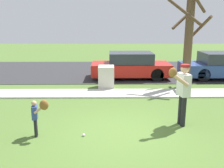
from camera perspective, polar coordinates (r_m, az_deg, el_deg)
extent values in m
plane|color=#4C6B2D|center=(10.18, 1.38, -2.44)|extent=(48.00, 48.00, 0.00)
cube|color=beige|center=(10.27, 1.36, -2.13)|extent=(36.00, 1.20, 0.06)
cube|color=#2D2D30|center=(15.13, 0.71, 3.07)|extent=(36.00, 6.80, 0.02)
cylinder|color=black|center=(7.34, 15.89, -6.00)|extent=(0.14, 0.14, 0.88)
cylinder|color=black|center=(7.48, 15.30, -5.57)|extent=(0.14, 0.14, 0.88)
cube|color=silver|center=(7.20, 15.98, -0.17)|extent=(0.31, 0.45, 0.62)
sphere|color=tan|center=(7.11, 16.22, 3.31)|extent=(0.24, 0.24, 0.24)
cylinder|color=maroon|center=(7.09, 16.27, 4.02)|extent=(0.25, 0.25, 0.07)
cylinder|color=tan|center=(6.81, 15.09, 1.01)|extent=(0.55, 0.19, 0.42)
ellipsoid|color=brown|center=(6.68, 13.61, 2.55)|extent=(0.24, 0.18, 0.26)
cylinder|color=tan|center=(7.42, 15.10, 0.45)|extent=(0.10, 0.10, 0.58)
cylinder|color=black|center=(6.86, -16.86, -9.27)|extent=(0.08, 0.08, 0.48)
cylinder|color=black|center=(6.77, -16.94, -9.58)|extent=(0.08, 0.08, 0.48)
cube|color=#33478C|center=(6.67, -17.15, -6.17)|extent=(0.17, 0.25, 0.34)
sphere|color=tan|center=(6.59, -17.30, -4.17)|extent=(0.13, 0.13, 0.13)
cylinder|color=tan|center=(6.80, -17.03, -5.68)|extent=(0.06, 0.06, 0.32)
cylinder|color=tan|center=(6.48, -16.09, -5.55)|extent=(0.30, 0.11, 0.23)
ellipsoid|color=brown|center=(6.43, -15.15, -4.62)|extent=(0.24, 0.18, 0.26)
sphere|color=white|center=(6.65, -6.47, -11.39)|extent=(0.07, 0.07, 0.07)
cube|color=beige|center=(11.12, -1.32, 1.58)|extent=(0.69, 0.80, 0.98)
cylinder|color=brown|center=(11.63, 16.92, 9.16)|extent=(0.36, 0.36, 4.04)
cylinder|color=brown|center=(11.93, 19.40, 12.01)|extent=(0.53, 1.36, 1.02)
cylinder|color=brown|center=(11.91, 15.59, 13.84)|extent=(1.05, 0.68, 0.85)
cylinder|color=brown|center=(11.03, 16.03, 15.52)|extent=(1.25, 1.11, 1.14)
cylinder|color=brown|center=(11.42, 19.18, 16.85)|extent=(0.83, 0.72, 0.73)
cube|color=red|center=(13.08, 4.23, 3.46)|extent=(4.00, 1.75, 0.60)
cube|color=#2D333D|center=(12.99, 4.28, 5.95)|extent=(2.20, 1.61, 0.55)
cylinder|color=black|center=(12.31, -1.25, 2.09)|extent=(0.64, 0.22, 0.64)
cylinder|color=black|center=(13.81, -1.19, 3.40)|extent=(0.64, 0.22, 0.64)
cylinder|color=black|center=(12.53, 10.17, 2.08)|extent=(0.64, 0.22, 0.64)
cylinder|color=black|center=(14.01, 9.03, 3.38)|extent=(0.64, 0.22, 0.64)
cylinder|color=black|center=(13.06, 20.05, 1.93)|extent=(0.64, 0.22, 0.64)
cylinder|color=black|center=(14.52, 17.91, 3.24)|extent=(0.64, 0.22, 0.64)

